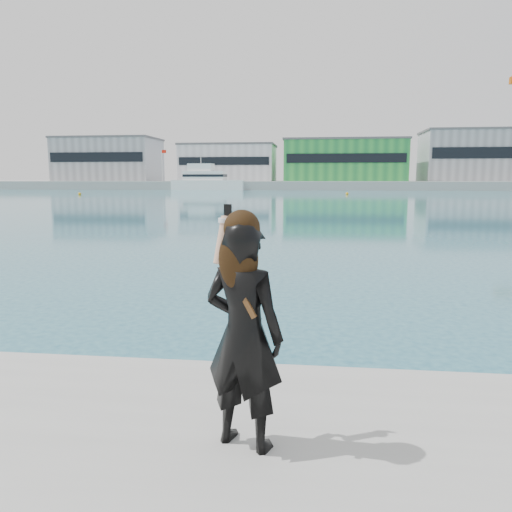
{
  "coord_description": "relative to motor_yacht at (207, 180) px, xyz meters",
  "views": [
    {
      "loc": [
        1.21,
        -3.82,
        2.66
      ],
      "look_at": [
        0.73,
        0.13,
        2.04
      ],
      "focal_mm": 35.0,
      "sensor_mm": 36.0,
      "label": 1
    }
  ],
  "objects": [
    {
      "name": "ground",
      "position": [
        24.31,
        -111.59,
        -2.24
      ],
      "size": [
        500.0,
        500.0,
        0.0
      ],
      "primitive_type": "plane",
      "color": "#18566F",
      "rests_on": "ground"
    },
    {
      "name": "far_quay",
      "position": [
        24.31,
        18.41,
        -1.24
      ],
      "size": [
        320.0,
        40.0,
        2.0
      ],
      "primitive_type": "cube",
      "color": "#9E9E99",
      "rests_on": "ground"
    },
    {
      "name": "warehouse_grey_left",
      "position": [
        -30.69,
        16.39,
        5.52
      ],
      "size": [
        26.52,
        16.36,
        11.5
      ],
      "color": "gray",
      "rests_on": "far_quay"
    },
    {
      "name": "warehouse_white",
      "position": [
        2.31,
        16.39,
        4.52
      ],
      "size": [
        24.48,
        15.35,
        9.5
      ],
      "color": "silver",
      "rests_on": "far_quay"
    },
    {
      "name": "warehouse_green",
      "position": [
        32.31,
        16.39,
        5.02
      ],
      "size": [
        30.6,
        16.36,
        10.5
      ],
      "color": "#22883E",
      "rests_on": "far_quay"
    },
    {
      "name": "warehouse_grey_right",
      "position": [
        64.31,
        16.39,
        6.02
      ],
      "size": [
        25.5,
        15.35,
        12.5
      ],
      "color": "gray",
      "rests_on": "far_quay"
    },
    {
      "name": "flagpole_left",
      "position": [
        -13.6,
        9.41,
        4.3
      ],
      "size": [
        1.28,
        0.16,
        8.0
      ],
      "color": "silver",
      "rests_on": "far_quay"
    },
    {
      "name": "flagpole_right",
      "position": [
        46.4,
        9.41,
        4.3
      ],
      "size": [
        1.28,
        0.16,
        8.0
      ],
      "color": "silver",
      "rests_on": "far_quay"
    },
    {
      "name": "motor_yacht",
      "position": [
        0.0,
        0.0,
        0.0
      ],
      "size": [
        17.33,
        5.85,
        7.96
      ],
      "rotation": [
        0.0,
        0.0,
        -0.07
      ],
      "color": "white",
      "rests_on": "ground"
    },
    {
      "name": "buoy_near",
      "position": [
        30.5,
        -31.22,
        -2.24
      ],
      "size": [
        0.5,
        0.5,
        0.5
      ],
      "primitive_type": "sphere",
      "color": "#EAA00C",
      "rests_on": "ground"
    },
    {
      "name": "buoy_far",
      "position": [
        -12.94,
        -37.54,
        -2.24
      ],
      "size": [
        0.5,
        0.5,
        0.5
      ],
      "primitive_type": "sphere",
      "color": "#EAA00C",
      "rests_on": "ground"
    },
    {
      "name": "woman",
      "position": [
        25.04,
        -112.16,
        -0.59
      ],
      "size": [
        0.67,
        0.55,
        1.68
      ],
      "rotation": [
        0.0,
        0.0,
        2.8
      ],
      "color": "black",
      "rests_on": "near_quay"
    }
  ]
}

